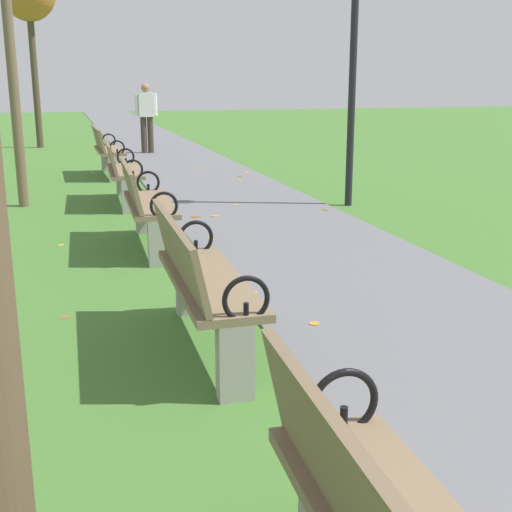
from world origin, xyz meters
The scene contains 8 objects.
paved_walkway centered at (1.14, 18.00, 0.01)m, with size 2.28×44.00×0.02m, color slate.
park_bench_3 centered at (-0.50, 5.68, 0.49)m, with size 0.49×1.61×0.90m.
park_bench_4 centered at (-0.50, 8.60, 0.49)m, with size 0.52×1.61×0.90m.
park_bench_5 centered at (-0.50, 11.32, 0.49)m, with size 0.52×1.61×0.90m.
park_bench_6 centered at (-0.50, 14.27, 0.49)m, with size 0.50×1.61×0.90m.
pedestrian_walking centered at (0.70, 18.02, 0.93)m, with size 0.53×0.23×1.62m.
lamp_post centered at (2.58, 10.33, 2.31)m, with size 0.28×0.28×3.48m.
scattered_leaves centered at (0.30, 9.54, 0.01)m, with size 4.08×17.51×0.02m.
Camera 1 is at (-1.31, 1.54, 1.75)m, focal length 47.51 mm.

